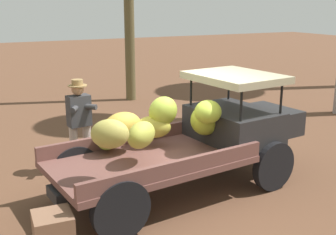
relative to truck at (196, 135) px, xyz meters
name	(u,v)px	position (x,y,z in m)	size (l,w,h in m)	color
ground_plane	(180,187)	(-0.28, 0.04, -0.90)	(60.00, 60.00, 0.00)	brown
truck	(196,135)	(0.00, 0.00, 0.00)	(4.58, 2.15, 1.85)	#282729
farmer	(79,119)	(-1.53, 1.56, 0.06)	(0.52, 0.48, 1.70)	#BDAAA2
wooden_crate	(54,233)	(-2.58, -0.95, -0.64)	(0.48, 0.47, 0.52)	#8A6148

